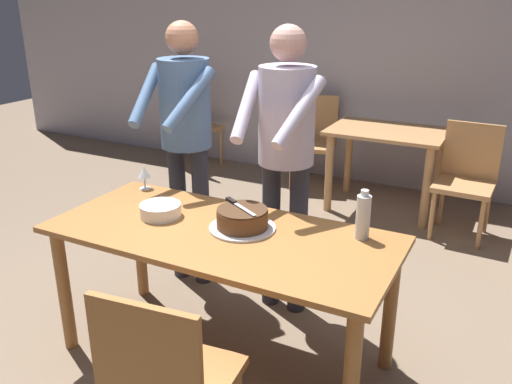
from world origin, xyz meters
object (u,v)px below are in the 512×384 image
Objects in this scene: cake_knife at (235,203)px; background_table at (386,148)px; background_chair_2 at (192,124)px; water_bottle at (363,216)px; main_dining_table at (221,251)px; wine_glass_near at (144,173)px; background_chair_1 at (467,176)px; chair_near_side at (167,379)px; person_standing_beside at (185,127)px; cake_on_platter at (242,220)px; person_cutting_cake at (286,142)px; background_chair_0 at (314,137)px; plate_stack at (161,210)px.

cake_knife reaches higher than background_table.
background_chair_2 reaches higher than background_table.
water_bottle is 3.72m from background_chair_2.
background_chair_2 reaches higher than main_dining_table.
background_chair_1 reaches higher than wine_glass_near.
chair_near_side is 3.29m from background_table.
wine_glass_near is 0.40m from person_standing_beside.
person_standing_beside is at bearing 141.98° from cake_on_platter.
water_bottle is 1.17m from chair_near_side.
cake_knife is 0.24× the size of background_table.
cake_on_platter is at bearing 99.04° from chair_near_side.
wine_glass_near reaches higher than cake_on_platter.
person_cutting_cake is (0.81, 0.28, 0.22)m from wine_glass_near.
chair_near_side is 1.00× the size of background_chair_2.
chair_near_side and background_chair_0 have the same top height.
water_bottle is 0.28× the size of background_chair_2.
background_chair_1 is at bearing 50.11° from wine_glass_near.
chair_near_side reaches higher than cake_on_platter.
chair_near_side reaches higher than cake_knife.
water_bottle is (1.03, 0.23, 0.08)m from plate_stack.
background_chair_2 is (-2.12, 2.18, -0.58)m from person_cutting_cake.
main_dining_table is 0.82m from chair_near_side.
background_chair_2 is at bearing 136.76° from water_bottle.
cake_knife is 1.11× the size of plate_stack.
cake_on_platter is 0.85m from wine_glass_near.
cake_knife is 0.14× the size of person_standing_beside.
person_cutting_cake is at bearing 83.03° from main_dining_table.
background_chair_0 is (-0.70, 2.25, -0.58)m from person_cutting_cake.
wine_glass_near is at bearing 177.01° from water_bottle.
main_dining_table is 2.53m from background_table.
background_chair_0 is at bearing 102.28° from main_dining_table.
main_dining_table is 1.77× the size of background_table.
background_chair_0 is at bearing 116.04° from water_bottle.
background_chair_0 is 1.42m from background_chair_2.
water_bottle reaches higher than background_chair_0.
wine_glass_near is 0.16× the size of chair_near_side.
cake_on_platter is 0.20× the size of person_standing_beside.
wine_glass_near is at bearing 138.59° from plate_stack.
background_table is (0.18, 2.40, -0.29)m from cake_knife.
background_chair_2 is (-2.12, 2.71, -0.31)m from cake_on_platter.
background_table is (-0.02, 3.29, 0.09)m from chair_near_side.
cake_knife is 0.54m from person_cutting_cake.
person_standing_beside is at bearing -133.03° from background_chair_1.
background_chair_0 and background_chair_1 have the same top height.
water_bottle is 2.33m from background_table.
background_chair_0 reaches higher than plate_stack.
cake_knife reaches higher than cake_on_platter.
background_chair_2 is at bearing 118.07° from wine_glass_near.
background_table is at bearing 101.34° from water_bottle.
person_cutting_cake is at bearing -72.80° from background_chair_0.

